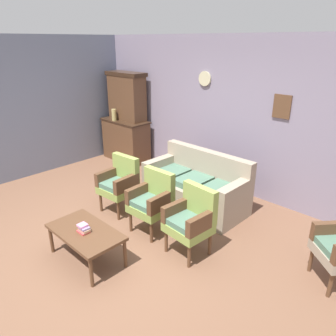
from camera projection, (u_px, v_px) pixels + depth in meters
name	position (u px, v px, depth m)	size (l,w,h in m)	color
ground_plane	(117.00, 245.00, 4.35)	(7.68, 7.68, 0.00)	brown
wall_back_with_decor	(232.00, 116.00, 5.60)	(6.40, 0.09, 2.70)	gray
wall_left_side	(5.00, 112.00, 5.93)	(0.06, 5.20, 2.70)	slate
side_cabinet	(126.00, 140.00, 7.31)	(1.16, 0.55, 0.93)	brown
cabinet_upper_hutch	(127.00, 96.00, 7.00)	(0.99, 0.38, 1.03)	brown
vase_on_cabinet	(114.00, 115.00, 7.06)	(0.10, 0.10, 0.25)	tan
floral_couch	(196.00, 187.00, 5.30)	(1.72, 0.81, 0.90)	gray
armchair_row_middle	(120.00, 182.00, 5.08)	(0.55, 0.52, 0.90)	#849947
armchair_by_doorway	(152.00, 199.00, 4.53)	(0.54, 0.51, 0.90)	#849947
armchair_near_couch_end	(191.00, 218.00, 4.05)	(0.55, 0.53, 0.90)	#849947
coffee_table	(85.00, 234.00, 3.94)	(1.00, 0.56, 0.42)	brown
book_stack_on_table	(84.00, 229.00, 3.89)	(0.15, 0.11, 0.10)	#D74648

